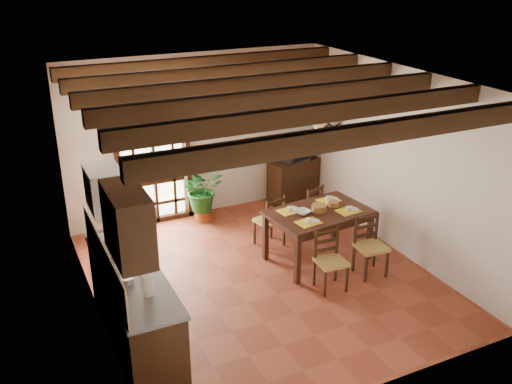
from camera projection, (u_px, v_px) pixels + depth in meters
ground_plane at (262, 278)px, 8.09m from camera, size 5.00×5.00×0.00m
room_shell at (262, 157)px, 7.39m from camera, size 4.52×5.02×2.81m
ceiling_beams at (263, 90)px, 7.05m from camera, size 4.50×4.34×0.20m
french_door at (153, 156)px, 9.35m from camera, size 1.26×0.11×2.32m
kitchen_counter at (134, 305)px, 6.63m from camera, size 0.64×2.25×1.38m
upper_cabinet at (128, 224)px, 5.47m from camera, size 0.35×0.80×0.70m
range_hood at (105, 190)px, 6.56m from camera, size 0.38×0.60×0.54m
counter_items at (128, 265)px, 6.52m from camera, size 0.50×1.43×0.25m
dining_table at (319, 217)px, 8.33m from camera, size 1.55×1.10×0.79m
chair_near_left at (330, 271)px, 7.74m from camera, size 0.41×0.40×0.84m
chair_near_right at (370, 257)px, 8.09m from camera, size 0.42×0.41×0.87m
chair_far_left at (270, 230)px, 8.90m from camera, size 0.46×0.45×0.85m
chair_far_right at (307, 219)px, 9.25m from camera, size 0.51×0.50×0.87m
table_setting at (319, 207)px, 8.27m from camera, size 1.06×0.70×0.10m
table_bowl at (302, 212)px, 8.20m from camera, size 0.26×0.26×0.05m
sideboard at (293, 181)px, 10.48m from camera, size 1.00×0.60×0.79m
crt_tv at (294, 150)px, 10.24m from camera, size 0.51×0.48×0.38m
fuse_box at (277, 107)px, 10.07m from camera, size 0.25×0.03×0.32m
plant_pot at (203, 214)px, 9.82m from camera, size 0.34×0.34×0.21m
potted_plant at (203, 189)px, 9.64m from camera, size 1.92×1.68×2.00m
wall_shelf at (334, 128)px, 9.69m from camera, size 0.20×0.42×0.20m
shelf_vase at (334, 120)px, 9.63m from camera, size 0.15×0.15×0.15m
shelf_flowers at (335, 108)px, 9.55m from camera, size 0.14×0.14×0.36m
framed_picture at (340, 96)px, 9.51m from camera, size 0.03×0.32×0.32m
pendant_lamp at (319, 123)px, 7.88m from camera, size 0.36×0.36×0.84m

